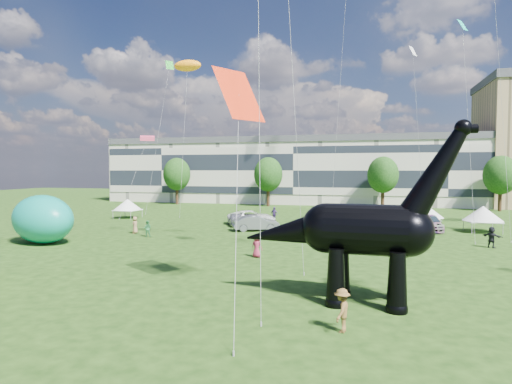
# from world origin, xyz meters

# --- Properties ---
(ground) EXTENTS (220.00, 220.00, 0.00)m
(ground) POSITION_xyz_m (0.00, 0.00, 0.00)
(ground) COLOR #16330C
(ground) RESTS_ON ground
(terrace_row) EXTENTS (78.00, 11.00, 12.00)m
(terrace_row) POSITION_xyz_m (-8.00, 62.00, 6.00)
(terrace_row) COLOR beige
(terrace_row) RESTS_ON ground
(tree_far_left) EXTENTS (5.20, 5.20, 9.44)m
(tree_far_left) POSITION_xyz_m (-30.00, 53.00, 6.29)
(tree_far_left) COLOR #382314
(tree_far_left) RESTS_ON ground
(tree_mid_left) EXTENTS (5.20, 5.20, 9.44)m
(tree_mid_left) POSITION_xyz_m (-12.00, 53.00, 6.29)
(tree_mid_left) COLOR #382314
(tree_mid_left) RESTS_ON ground
(tree_mid_right) EXTENTS (5.20, 5.20, 9.44)m
(tree_mid_right) POSITION_xyz_m (8.00, 53.00, 6.29)
(tree_mid_right) COLOR #382314
(tree_mid_right) RESTS_ON ground
(tree_far_right) EXTENTS (5.20, 5.20, 9.44)m
(tree_far_right) POSITION_xyz_m (26.00, 53.00, 6.29)
(tree_far_right) COLOR #382314
(tree_far_right) RESTS_ON ground
(dinosaur_sculpture) EXTENTS (11.42, 3.30, 9.32)m
(dinosaur_sculpture) POSITION_xyz_m (4.80, -0.86, 3.52)
(dinosaur_sculpture) COLOR black
(dinosaur_sculpture) RESTS_ON ground
(car_silver) EXTENTS (3.43, 4.70, 1.49)m
(car_silver) POSITION_xyz_m (-9.73, 25.71, 0.74)
(car_silver) COLOR #AFAFB3
(car_silver) RESTS_ON ground
(car_grey) EXTENTS (5.32, 3.72, 1.66)m
(car_grey) POSITION_xyz_m (-6.38, 22.16, 0.83)
(car_grey) COLOR slate
(car_grey) RESTS_ON ground
(car_white) EXTENTS (6.45, 4.17, 1.65)m
(car_white) POSITION_xyz_m (-8.37, 27.76, 0.83)
(car_white) COLOR white
(car_white) RESTS_ON ground
(car_dark) EXTENTS (2.38, 5.78, 1.67)m
(car_dark) POSITION_xyz_m (11.99, 26.95, 0.84)
(car_dark) COLOR #595960
(car_dark) RESTS_ON ground
(gazebo_near) EXTENTS (4.27, 4.27, 2.80)m
(gazebo_near) POSITION_xyz_m (17.29, 27.14, 1.97)
(gazebo_near) COLOR silver
(gazebo_near) RESTS_ON ground
(gazebo_far) EXTENTS (4.56, 4.56, 2.62)m
(gazebo_far) POSITION_xyz_m (11.99, 29.66, 1.84)
(gazebo_far) COLOR silver
(gazebo_far) RESTS_ON ground
(gazebo_left) EXTENTS (3.97, 3.97, 2.63)m
(gazebo_left) POSITION_xyz_m (-26.53, 29.62, 1.85)
(gazebo_left) COLOR white
(gazebo_left) RESTS_ON ground
(inflatable_teal) EXTENTS (8.08, 6.51, 4.38)m
(inflatable_teal) POSITION_xyz_m (-23.09, 9.70, 2.19)
(inflatable_teal) COLOR #0C9582
(inflatable_teal) RESTS_ON ground
(visitors) EXTENTS (44.42, 39.90, 1.89)m
(visitors) POSITION_xyz_m (2.21, 14.32, 0.90)
(visitors) COLOR black
(visitors) RESTS_ON ground
(kites) EXTENTS (62.24, 52.06, 29.10)m
(kites) POSITION_xyz_m (-7.56, 24.55, 22.18)
(kites) COLOR red
(kites) RESTS_ON ground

